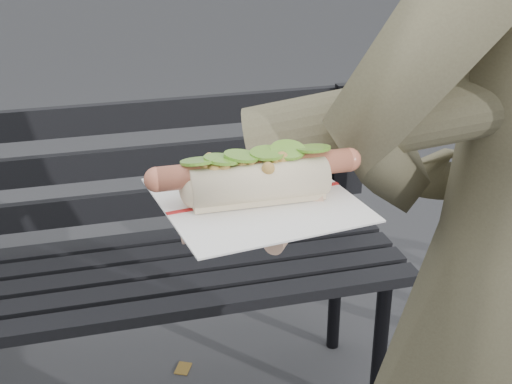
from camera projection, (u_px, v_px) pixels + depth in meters
park_bench at (111, 246)px, 1.88m from camera, size 1.50×0.44×0.88m
held_hotdog at (410, 126)px, 0.81m from camera, size 0.64×0.30×0.20m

